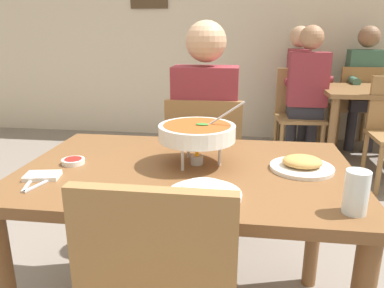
{
  "coord_description": "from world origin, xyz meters",
  "views": [
    {
      "loc": [
        0.2,
        -1.34,
        1.25
      ],
      "look_at": [
        0.0,
        0.15,
        0.79
      ],
      "focal_mm": 34.82,
      "sensor_mm": 36.0,
      "label": 1
    }
  ],
  "objects_px": {
    "appetizer_plate": "(302,165)",
    "chair_bg_right": "(356,103)",
    "dining_table_main": "(187,193)",
    "dining_table_far": "(375,103)",
    "curry_bowl": "(197,133)",
    "drink_glass": "(356,194)",
    "rice_plate": "(204,191)",
    "sauce_dish": "(73,161)",
    "patron_bg_right": "(364,81)",
    "chair_bg_left": "(308,101)",
    "patron_bg_left": "(300,80)",
    "diner_main": "(206,123)",
    "chair_bg_middle": "(298,109)",
    "patron_bg_middle": "(307,87)",
    "chair_diner_main": "(205,163)"
  },
  "relations": [
    {
      "from": "diner_main",
      "to": "chair_bg_right",
      "type": "relative_size",
      "value": 1.46
    },
    {
      "from": "diner_main",
      "to": "sauce_dish",
      "type": "height_order",
      "value": "diner_main"
    },
    {
      "from": "chair_diner_main",
      "to": "diner_main",
      "type": "height_order",
      "value": "diner_main"
    },
    {
      "from": "curry_bowl",
      "to": "drink_glass",
      "type": "relative_size",
      "value": 2.56
    },
    {
      "from": "diner_main",
      "to": "dining_table_far",
      "type": "height_order",
      "value": "diner_main"
    },
    {
      "from": "curry_bowl",
      "to": "chair_bg_left",
      "type": "height_order",
      "value": "curry_bowl"
    },
    {
      "from": "chair_diner_main",
      "to": "appetizer_plate",
      "type": "height_order",
      "value": "chair_diner_main"
    },
    {
      "from": "dining_table_far",
      "to": "rice_plate",
      "type": "bearing_deg",
      "value": -117.71
    },
    {
      "from": "drink_glass",
      "to": "patron_bg_left",
      "type": "xyz_separation_m",
      "value": [
        0.29,
        3.18,
        -0.06
      ]
    },
    {
      "from": "patron_bg_right",
      "to": "chair_bg_left",
      "type": "bearing_deg",
      "value": 173.69
    },
    {
      "from": "dining_table_far",
      "to": "chair_bg_middle",
      "type": "bearing_deg",
      "value": 169.92
    },
    {
      "from": "chair_bg_middle",
      "to": "chair_diner_main",
      "type": "bearing_deg",
      "value": -113.82
    },
    {
      "from": "curry_bowl",
      "to": "chair_bg_right",
      "type": "distance_m",
      "value": 3.16
    },
    {
      "from": "diner_main",
      "to": "chair_bg_right",
      "type": "distance_m",
      "value": 2.57
    },
    {
      "from": "diner_main",
      "to": "patron_bg_right",
      "type": "distance_m",
      "value": 2.56
    },
    {
      "from": "chair_bg_left",
      "to": "appetizer_plate",
      "type": "bearing_deg",
      "value": -99.79
    },
    {
      "from": "curry_bowl",
      "to": "patron_bg_right",
      "type": "xyz_separation_m",
      "value": [
        1.44,
        2.78,
        -0.13
      ]
    },
    {
      "from": "chair_diner_main",
      "to": "patron_bg_middle",
      "type": "height_order",
      "value": "patron_bg_middle"
    },
    {
      "from": "diner_main",
      "to": "rice_plate",
      "type": "xyz_separation_m",
      "value": [
        0.1,
        -1.0,
        0.02
      ]
    },
    {
      "from": "patron_bg_right",
      "to": "curry_bowl",
      "type": "bearing_deg",
      "value": -117.41
    },
    {
      "from": "appetizer_plate",
      "to": "chair_bg_middle",
      "type": "bearing_deg",
      "value": 82.4
    },
    {
      "from": "diner_main",
      "to": "patron_bg_right",
      "type": "relative_size",
      "value": 1.0
    },
    {
      "from": "dining_table_main",
      "to": "curry_bowl",
      "type": "height_order",
      "value": "curry_bowl"
    },
    {
      "from": "dining_table_main",
      "to": "patron_bg_middle",
      "type": "height_order",
      "value": "patron_bg_middle"
    },
    {
      "from": "chair_diner_main",
      "to": "chair_bg_right",
      "type": "bearing_deg",
      "value": 56.41
    },
    {
      "from": "appetizer_plate",
      "to": "patron_bg_left",
      "type": "xyz_separation_m",
      "value": [
        0.38,
        2.84,
        -0.02
      ]
    },
    {
      "from": "dining_table_main",
      "to": "dining_table_far",
      "type": "distance_m",
      "value": 2.72
    },
    {
      "from": "dining_table_main",
      "to": "patron_bg_middle",
      "type": "distance_m",
      "value": 2.47
    },
    {
      "from": "dining_table_main",
      "to": "patron_bg_right",
      "type": "height_order",
      "value": "patron_bg_right"
    },
    {
      "from": "drink_glass",
      "to": "patron_bg_middle",
      "type": "distance_m",
      "value": 2.65
    },
    {
      "from": "chair_bg_left",
      "to": "chair_bg_middle",
      "type": "bearing_deg",
      "value": -110.51
    },
    {
      "from": "rice_plate",
      "to": "patron_bg_right",
      "type": "xyz_separation_m",
      "value": [
        1.38,
        3.08,
        -0.02
      ]
    },
    {
      "from": "chair_diner_main",
      "to": "chair_bg_middle",
      "type": "height_order",
      "value": "same"
    },
    {
      "from": "diner_main",
      "to": "dining_table_far",
      "type": "xyz_separation_m",
      "value": [
        1.44,
        1.56,
        -0.13
      ]
    },
    {
      "from": "appetizer_plate",
      "to": "chair_bg_right",
      "type": "bearing_deg",
      "value": 70.67
    },
    {
      "from": "curry_bowl",
      "to": "dining_table_main",
      "type": "bearing_deg",
      "value": -128.78
    },
    {
      "from": "chair_diner_main",
      "to": "diner_main",
      "type": "distance_m",
      "value": 0.24
    },
    {
      "from": "dining_table_main",
      "to": "rice_plate",
      "type": "height_order",
      "value": "rice_plate"
    },
    {
      "from": "dining_table_main",
      "to": "dining_table_far",
      "type": "relative_size",
      "value": 1.28
    },
    {
      "from": "chair_bg_middle",
      "to": "patron_bg_right",
      "type": "bearing_deg",
      "value": 29.2
    },
    {
      "from": "chair_diner_main",
      "to": "patron_bg_left",
      "type": "bearing_deg",
      "value": 69.19
    },
    {
      "from": "diner_main",
      "to": "patron_bg_middle",
      "type": "xyz_separation_m",
      "value": [
        0.81,
        1.59,
        0.0
      ]
    },
    {
      "from": "appetizer_plate",
      "to": "drink_glass",
      "type": "height_order",
      "value": "drink_glass"
    },
    {
      "from": "chair_bg_right",
      "to": "drink_glass",
      "type": "bearing_deg",
      "value": -105.71
    },
    {
      "from": "drink_glass",
      "to": "chair_bg_left",
      "type": "distance_m",
      "value": 3.23
    },
    {
      "from": "patron_bg_left",
      "to": "patron_bg_middle",
      "type": "xyz_separation_m",
      "value": [
        -0.02,
        -0.54,
        0.0
      ]
    },
    {
      "from": "rice_plate",
      "to": "sauce_dish",
      "type": "distance_m",
      "value": 0.6
    },
    {
      "from": "chair_diner_main",
      "to": "drink_glass",
      "type": "bearing_deg",
      "value": -62.01
    },
    {
      "from": "dining_table_main",
      "to": "patron_bg_left",
      "type": "distance_m",
      "value": 2.99
    },
    {
      "from": "curry_bowl",
      "to": "appetizer_plate",
      "type": "xyz_separation_m",
      "value": [
        0.41,
        -0.01,
        -0.11
      ]
    }
  ]
}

